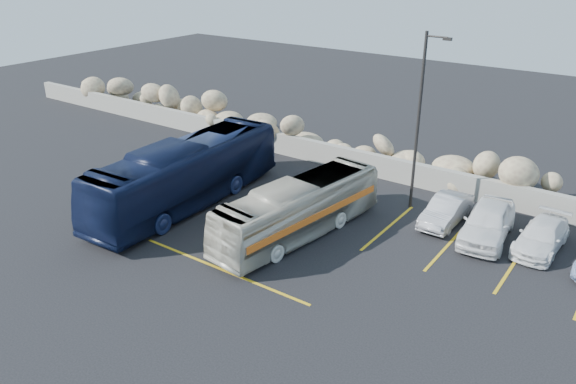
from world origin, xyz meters
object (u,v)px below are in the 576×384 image
Objects in this scene: lamppost at (420,118)px; vintage_bus at (299,209)px; tour_coach at (186,173)px; car_b at (446,210)px; car_c at (541,237)px; car_a at (488,222)px.

vintage_bus is at bearing -117.80° from lamppost.
tour_coach is 3.06× the size of car_b.
vintage_bus is 9.81m from car_c.
tour_coach is at bearing -167.93° from vintage_bus.
vintage_bus is 6.02m from tour_coach.
car_a is at bearing -15.47° from lamppost.
lamppost is 2.23× the size of car_b.
lamppost reaches higher than car_b.
car_a is at bearing 40.59° from vintage_bus.
lamppost is at bearing 158.71° from car_a.
lamppost is 10.85m from tour_coach.
car_b is (-1.91, 0.40, -0.16)m from car_a.
car_b is (10.67, 5.09, -0.94)m from tour_coach.
car_b reaches higher than car_c.
vintage_bus is 6.61m from car_b.
car_c is (2.06, 0.35, -0.20)m from car_a.
car_b is (1.88, -0.65, -3.70)m from lamppost.
car_a is at bearing -167.77° from car_c.
tour_coach is 2.88× the size of car_c.
car_b is (4.67, 4.64, -0.60)m from vintage_bus.
car_a is 1.23× the size of car_b.
tour_coach is 13.44m from car_a.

